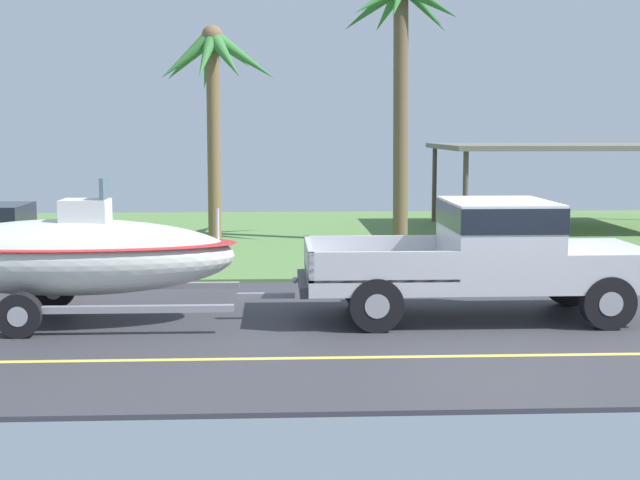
{
  "coord_description": "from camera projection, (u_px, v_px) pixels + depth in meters",
  "views": [
    {
      "loc": [
        -3.51,
        -13.01,
        2.96
      ],
      "look_at": [
        -2.83,
        0.76,
        1.22
      ],
      "focal_mm": 49.85,
      "sensor_mm": 36.0,
      "label": 1
    }
  ],
  "objects": [
    {
      "name": "carport_awning",
      "position": [
        570.0,
        148.0,
        25.5
      ],
      "size": [
        7.54,
        5.08,
        2.51
      ],
      "color": "#4C4238",
      "rests_on": "ground"
    },
    {
      "name": "pickup_truck_towing",
      "position": [
        495.0,
        253.0,
        13.87
      ],
      "size": [
        5.48,
        2.08,
        1.85
      ],
      "color": "silver",
      "rests_on": "ground"
    },
    {
      "name": "boat_on_trailer",
      "position": [
        69.0,
        256.0,
        13.55
      ],
      "size": [
        6.24,
        2.26,
        2.22
      ],
      "color": "gray",
      "rests_on": "ground"
    },
    {
      "name": "ground",
      "position": [
        420.0,
        250.0,
        21.74
      ],
      "size": [
        36.0,
        22.0,
        0.11
      ],
      "color": "#38383D"
    },
    {
      "name": "palm_tree_mid",
      "position": [
        212.0,
        76.0,
        22.04
      ],
      "size": [
        3.08,
        2.75,
        5.49
      ],
      "color": "brown",
      "rests_on": "ground"
    },
    {
      "name": "palm_tree_near_left",
      "position": [
        401.0,
        41.0,
        22.37
      ],
      "size": [
        2.96,
        3.64,
        6.83
      ],
      "color": "brown",
      "rests_on": "ground"
    }
  ]
}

